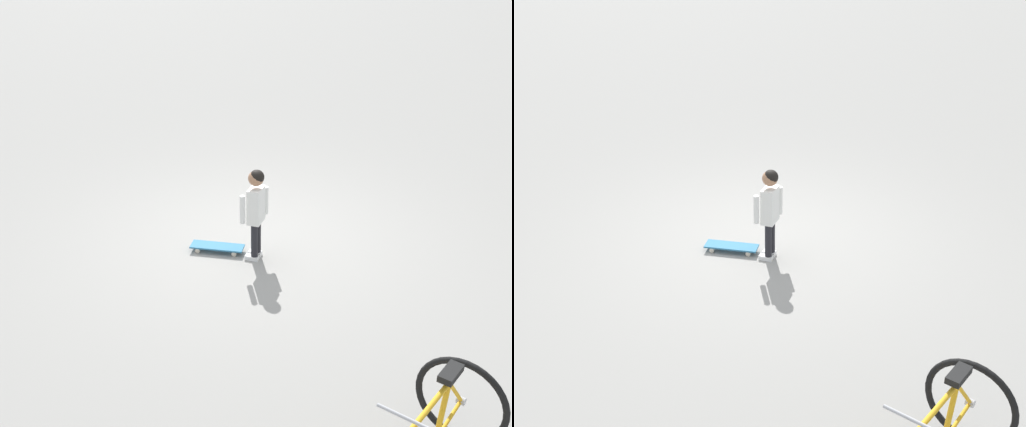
# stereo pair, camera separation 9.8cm
# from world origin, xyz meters

# --- Properties ---
(ground_plane) EXTENTS (50.00, 50.00, 0.00)m
(ground_plane) POSITION_xyz_m (0.00, 0.00, 0.00)
(ground_plane) COLOR gray
(child_person) EXTENTS (0.36, 0.28, 1.06)m
(child_person) POSITION_xyz_m (-0.09, -0.50, 0.66)
(child_person) COLOR black
(child_person) RESTS_ON ground
(skateboard) EXTENTS (0.63, 0.41, 0.07)m
(skateboard) POSITION_xyz_m (-0.49, -0.26, 0.06)
(skateboard) COLOR teal
(skateboard) RESTS_ON ground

